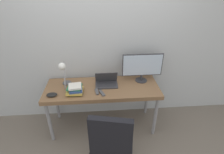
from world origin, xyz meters
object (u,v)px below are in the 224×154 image
at_px(laptop, 106,82).
at_px(office_chair, 112,141).
at_px(book_stack, 75,89).
at_px(game_controller, 52,95).
at_px(monitor, 142,66).
at_px(desk_lamp, 63,71).

relative_size(laptop, office_chair, 0.33).
bearing_deg(book_stack, game_controller, -171.74).
distance_m(laptop, monitor, 0.59).
bearing_deg(book_stack, desk_lamp, 136.55).
bearing_deg(office_chair, desk_lamp, 126.01).
height_order(laptop, desk_lamp, desk_lamp).
bearing_deg(monitor, laptop, -171.18).
xyz_separation_m(laptop, office_chair, (0.02, -0.89, -0.24)).
distance_m(monitor, game_controller, 1.37).
bearing_deg(monitor, desk_lamp, -174.01).
xyz_separation_m(laptop, game_controller, (-0.76, -0.23, -0.02)).
bearing_deg(laptop, book_stack, -157.62).
bearing_deg(laptop, monitor, 8.82).
bearing_deg(book_stack, office_chair, -56.67).
xyz_separation_m(monitor, book_stack, (-1.00, -0.27, -0.19)).
relative_size(monitor, desk_lamp, 1.45).
bearing_deg(monitor, office_chair, -118.74).
distance_m(laptop, office_chair, 0.92).
height_order(office_chair, book_stack, office_chair).
xyz_separation_m(laptop, monitor, (0.55, 0.09, 0.21)).
distance_m(laptop, desk_lamp, 0.65).
height_order(laptop, book_stack, laptop).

